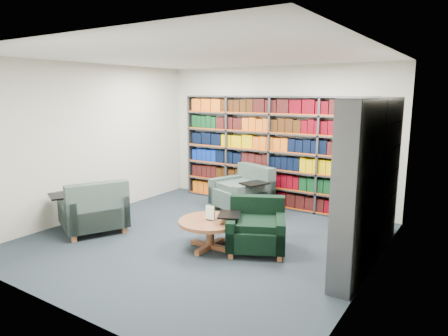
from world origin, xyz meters
The scene contains 7 objects.
room_shell centered at (0.00, 0.00, 1.40)m, with size 5.02×5.02×2.82m.
bookshelf_back centered at (0.00, 2.34, 1.10)m, with size 4.00×0.28×2.20m.
bookshelf_right centered at (2.34, 0.60, 1.10)m, with size 0.28×2.50×2.20m.
chair_teal_left centered at (-0.28, 1.79, 0.35)m, with size 1.26×1.22×0.86m.
chair_green_right centered at (0.88, 0.12, 0.30)m, with size 1.10×1.09×0.74m.
chair_teal_front centered at (-1.72, -0.69, 0.36)m, with size 1.30×1.31×0.88m.
coffee_table centered at (0.31, -0.25, 0.35)m, with size 0.93×0.93×0.65m.
Camera 1 is at (3.53, -4.83, 2.27)m, focal length 32.00 mm.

